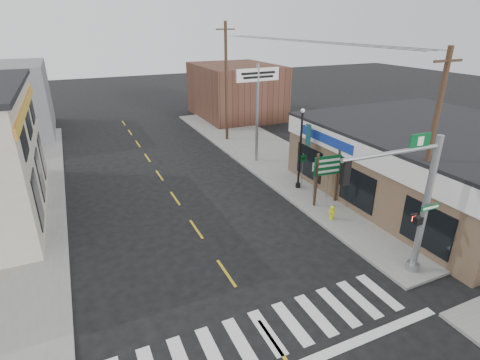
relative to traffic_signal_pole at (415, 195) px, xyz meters
name	(u,v)px	position (x,y,z in m)	size (l,w,h in m)	color
ground	(272,341)	(-6.48, -0.82, -3.72)	(140.00, 140.00, 0.00)	black
sidewalk_right	(294,169)	(2.52, 12.18, -3.66)	(6.00, 38.00, 0.13)	slate
sidewalk_left	(5,220)	(-15.48, 12.18, -3.66)	(6.00, 38.00, 0.13)	slate
center_line	(196,229)	(-6.48, 7.18, -3.72)	(0.12, 56.00, 0.01)	gold
crosswalk	(267,332)	(-6.48, -0.42, -3.72)	(11.00, 2.20, 0.01)	silver
thrift_store	(438,164)	(8.02, 5.18, -1.72)	(12.00, 14.00, 4.00)	brown
bldg_distant_right	(236,91)	(5.52, 29.18, -0.92)	(8.00, 10.00, 5.60)	#553326
traffic_signal_pole	(415,195)	(0.00, 0.00, 0.00)	(4.76, 0.38, 6.03)	gray
guide_sign	(328,171)	(1.15, 6.69, -1.59)	(1.78, 0.14, 3.12)	#442F1F
fire_hydrant	(332,212)	(0.33, 5.00, -3.17)	(0.24, 0.24, 0.77)	yellow
ped_crossing_sign	(329,171)	(1.72, 7.29, -1.90)	(0.95, 0.07, 2.44)	gray
lamp_post	(301,143)	(1.02, 9.26, -0.68)	(0.65, 0.51, 5.01)	black
dance_center_sign	(258,90)	(0.84, 14.83, 1.68)	(3.31, 0.21, 7.03)	gray
bare_tree	(399,162)	(2.96, 3.59, -0.30)	(2.09, 2.09, 4.18)	black
shrub_front	(407,211)	(3.94, 3.36, -3.13)	(1.22, 1.22, 0.92)	#163417
shrub_back	(337,177)	(3.55, 8.71, -3.13)	(1.24, 1.24, 0.93)	black
utility_pole_near	(429,151)	(2.39, 1.61, 0.93)	(1.53, 0.23, 8.82)	#472F1C
utility_pole_far	(226,82)	(1.02, 20.98, 1.41)	(1.70, 0.25, 9.76)	#493A21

